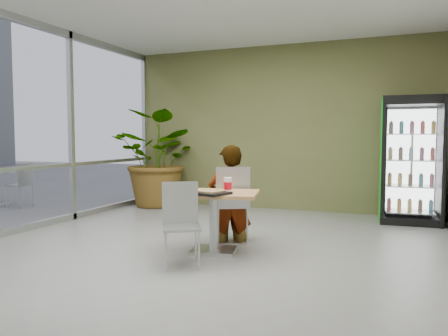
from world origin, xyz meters
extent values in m
plane|color=gray|center=(0.00, 0.00, 0.00)|extent=(7.00, 7.00, 0.00)
cube|color=tan|center=(0.12, 0.04, 0.73)|extent=(1.20, 0.95, 0.04)
cylinder|color=#A7AAAC|center=(0.12, 0.04, 0.35)|extent=(0.11, 0.11, 0.71)
cube|color=#A7AAAC|center=(0.12, 0.04, 0.02)|extent=(0.61, 0.53, 0.04)
cube|color=#A7AAAC|center=(0.10, 0.72, 0.49)|extent=(0.61, 0.61, 0.03)
cube|color=#A7AAAC|center=(0.20, 0.53, 0.75)|extent=(0.42, 0.24, 0.54)
cylinder|color=#A7AAAC|center=(0.18, 0.98, 0.24)|extent=(0.03, 0.03, 0.49)
cylinder|color=#A7AAAC|center=(-0.17, 0.80, 0.24)|extent=(0.03, 0.03, 0.49)
cylinder|color=#A7AAAC|center=(0.36, 0.64, 0.24)|extent=(0.03, 0.03, 0.49)
cylinder|color=#A7AAAC|center=(0.02, 0.46, 0.24)|extent=(0.03, 0.03, 0.49)
cube|color=#A7AAAC|center=(0.03, -0.64, 0.43)|extent=(0.55, 0.55, 0.03)
cube|color=#A7AAAC|center=(-0.07, -0.47, 0.67)|extent=(0.36, 0.23, 0.48)
cylinder|color=#A7AAAC|center=(-0.03, -0.87, 0.22)|extent=(0.02, 0.02, 0.43)
cylinder|color=#A7AAAC|center=(0.27, -0.70, 0.22)|extent=(0.02, 0.02, 0.43)
cylinder|color=#A7AAAC|center=(-0.21, -0.58, 0.22)|extent=(0.02, 0.02, 0.43)
cylinder|color=#A7AAAC|center=(0.09, -0.40, 0.22)|extent=(0.02, 0.02, 0.43)
imported|color=black|center=(0.10, 0.67, 0.51)|extent=(0.71, 0.62, 1.61)
cylinder|color=white|center=(0.06, 0.05, 0.76)|extent=(0.25, 0.25, 0.01)
cylinder|color=white|center=(0.30, 0.08, 0.83)|extent=(0.09, 0.09, 0.17)
cylinder|color=red|center=(0.30, 0.08, 0.83)|extent=(0.10, 0.10, 0.09)
cylinder|color=white|center=(0.30, 0.08, 0.92)|extent=(0.10, 0.10, 0.01)
cube|color=white|center=(-0.12, -0.16, 0.76)|extent=(0.16, 0.16, 0.02)
cube|color=black|center=(0.14, -0.19, 0.76)|extent=(0.57, 0.48, 0.03)
cube|color=black|center=(2.42, 2.97, 1.04)|extent=(0.98, 0.78, 2.08)
cube|color=green|center=(1.94, 2.97, 1.04)|extent=(0.06, 0.71, 2.04)
cube|color=white|center=(2.42, 2.62, 1.06)|extent=(0.75, 0.06, 1.66)
imported|color=#2A6A2A|center=(-2.30, 2.96, 0.98)|extent=(1.99, 1.80, 1.95)
camera|label=1|loc=(2.19, -4.83, 1.41)|focal=35.00mm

